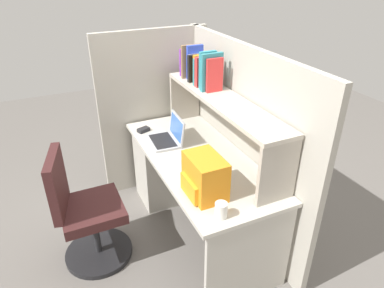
{
  "coord_description": "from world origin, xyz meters",
  "views": [
    {
      "loc": [
        2.09,
        -1.01,
        2.11
      ],
      "look_at": [
        0.0,
        -0.05,
        0.85
      ],
      "focal_mm": 32.59,
      "sensor_mm": 36.0,
      "label": 1
    }
  ],
  "objects_px": {
    "computer_mouse": "(143,130)",
    "office_chair": "(85,216)",
    "laptop": "(169,136)",
    "backpack": "(204,177)",
    "paper_cup": "(221,210)"
  },
  "relations": [
    {
      "from": "laptop",
      "to": "computer_mouse",
      "type": "xyz_separation_m",
      "value": [
        -0.27,
        -0.13,
        -0.03
      ]
    },
    {
      "from": "laptop",
      "to": "office_chair",
      "type": "bearing_deg",
      "value": -72.21
    },
    {
      "from": "computer_mouse",
      "to": "paper_cup",
      "type": "height_order",
      "value": "paper_cup"
    },
    {
      "from": "laptop",
      "to": "office_chair",
      "type": "xyz_separation_m",
      "value": [
        0.25,
        -0.77,
        -0.39
      ]
    },
    {
      "from": "paper_cup",
      "to": "office_chair",
      "type": "relative_size",
      "value": 0.11
    },
    {
      "from": "computer_mouse",
      "to": "office_chair",
      "type": "xyz_separation_m",
      "value": [
        0.52,
        -0.64,
        -0.35
      ]
    },
    {
      "from": "laptop",
      "to": "backpack",
      "type": "xyz_separation_m",
      "value": [
        0.77,
        -0.05,
        0.08
      ]
    },
    {
      "from": "computer_mouse",
      "to": "office_chair",
      "type": "height_order",
      "value": "office_chair"
    },
    {
      "from": "backpack",
      "to": "paper_cup",
      "type": "xyz_separation_m",
      "value": [
        0.25,
        -0.01,
        -0.08
      ]
    },
    {
      "from": "backpack",
      "to": "office_chair",
      "type": "height_order",
      "value": "backpack"
    },
    {
      "from": "laptop",
      "to": "office_chair",
      "type": "relative_size",
      "value": 0.35
    },
    {
      "from": "laptop",
      "to": "paper_cup",
      "type": "height_order",
      "value": "laptop"
    },
    {
      "from": "laptop",
      "to": "computer_mouse",
      "type": "distance_m",
      "value": 0.3
    },
    {
      "from": "backpack",
      "to": "paper_cup",
      "type": "bearing_deg",
      "value": -2.42
    },
    {
      "from": "backpack",
      "to": "office_chair",
      "type": "distance_m",
      "value": 1.0
    }
  ]
}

